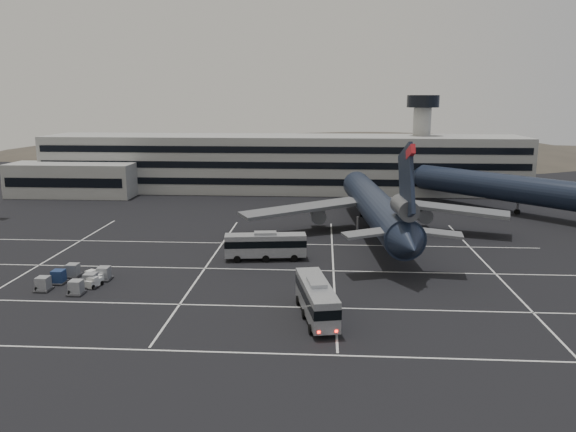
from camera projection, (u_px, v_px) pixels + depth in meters
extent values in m
plane|color=black|center=(243.00, 278.00, 74.37)|extent=(260.00, 260.00, 0.00)
cube|color=silver|center=(210.00, 352.00, 52.89)|extent=(90.00, 0.25, 0.01)
cube|color=silver|center=(231.00, 306.00, 64.60)|extent=(90.00, 0.25, 0.01)
cube|color=silver|center=(247.00, 269.00, 78.27)|extent=(90.00, 0.25, 0.01)
cube|color=silver|center=(259.00, 244.00, 91.94)|extent=(90.00, 0.25, 0.01)
cube|color=silver|center=(46.00, 261.00, 82.09)|extent=(0.25, 55.00, 0.01)
cube|color=silver|center=(208.00, 264.00, 80.60)|extent=(0.25, 55.00, 0.01)
cube|color=silver|center=(333.00, 267.00, 79.47)|extent=(0.25, 55.00, 0.01)
cube|color=silver|center=(491.00, 270.00, 78.10)|extent=(0.25, 55.00, 0.01)
cube|color=gray|center=(283.00, 163.00, 143.19)|extent=(120.00, 18.00, 14.00)
cube|color=black|center=(280.00, 182.00, 135.09)|extent=(118.00, 0.20, 1.60)
cube|color=black|center=(280.00, 165.00, 134.25)|extent=(118.00, 0.20, 1.60)
cube|color=black|center=(280.00, 150.00, 133.49)|extent=(118.00, 0.20, 1.60)
cube|color=gray|center=(73.00, 180.00, 135.22)|extent=(30.00, 10.00, 8.00)
cylinder|color=gray|center=(421.00, 148.00, 142.13)|extent=(4.40, 4.40, 22.00)
cylinder|color=black|center=(423.00, 101.00, 139.74)|extent=(8.00, 8.00, 3.00)
ellipsoid|color=#38332B|center=(163.00, 176.00, 246.24)|extent=(196.00, 140.00, 32.00)
ellipsoid|color=#38332B|center=(369.00, 185.00, 241.25)|extent=(252.00, 180.00, 44.00)
ellipsoid|color=#38332B|center=(561.00, 176.00, 235.32)|extent=(168.00, 120.00, 24.00)
cylinder|color=black|center=(375.00, 206.00, 96.59)|extent=(9.34, 48.29, 5.60)
cone|color=black|center=(355.00, 183.00, 122.21)|extent=(5.94, 4.92, 5.60)
cone|color=black|center=(410.00, 246.00, 70.67)|extent=(5.42, 5.38, 5.04)
cube|color=black|center=(406.00, 183.00, 72.55)|extent=(1.24, 9.48, 10.97)
cube|color=red|center=(411.00, 152.00, 70.21)|extent=(0.80, 3.26, 2.24)
cylinder|color=#595B60|center=(404.00, 208.00, 73.73)|extent=(3.16, 6.19, 2.70)
cube|color=slate|center=(371.00, 233.00, 74.88)|extent=(8.11, 5.20, 0.87)
cube|color=slate|center=(434.00, 232.00, 75.00)|extent=(7.86, 4.15, 0.87)
cube|color=slate|center=(302.00, 208.00, 98.53)|extent=(22.14, 14.74, 1.75)
cylinder|color=#595B60|center=(318.00, 214.00, 101.86)|extent=(3.12, 5.69, 2.70)
cube|color=slate|center=(444.00, 208.00, 98.89)|extent=(22.64, 11.86, 1.75)
cylinder|color=#595B60|center=(422.00, 214.00, 102.13)|extent=(3.12, 5.69, 2.70)
cylinder|color=slate|center=(362.00, 206.00, 112.23)|extent=(0.44, 0.44, 3.00)
cylinder|color=black|center=(362.00, 214.00, 112.58)|extent=(0.58, 1.14, 1.10)
cylinder|color=slate|center=(358.00, 225.00, 95.21)|extent=(0.44, 0.44, 3.00)
cylinder|color=black|center=(357.00, 235.00, 95.55)|extent=(0.58, 1.14, 1.10)
cylinder|color=slate|center=(395.00, 225.00, 95.30)|extent=(0.44, 0.44, 3.00)
cylinder|color=black|center=(395.00, 235.00, 95.64)|extent=(0.58, 1.14, 1.10)
cylinder|color=black|center=(519.00, 189.00, 113.70)|extent=(36.87, 38.89, 5.60)
cone|color=black|center=(415.00, 176.00, 133.50)|extent=(7.16, 7.11, 5.60)
cylinder|color=slate|center=(518.00, 204.00, 114.33)|extent=(0.44, 0.44, 3.00)
cylinder|color=black|center=(517.00, 212.00, 114.67)|extent=(1.12, 1.15, 1.10)
cube|color=gray|center=(316.00, 298.00, 60.62)|extent=(5.06, 12.32, 3.28)
cube|color=black|center=(316.00, 295.00, 60.54)|extent=(5.13, 12.39, 1.04)
cube|color=gray|center=(317.00, 282.00, 60.24)|extent=(2.36, 3.56, 0.38)
cylinder|color=black|center=(311.00, 329.00, 56.72)|extent=(0.55, 1.10, 1.05)
cylinder|color=black|center=(337.00, 328.00, 57.08)|extent=(0.55, 1.10, 1.05)
cylinder|color=black|center=(304.00, 314.00, 60.80)|extent=(0.55, 1.10, 1.05)
cylinder|color=black|center=(329.00, 313.00, 61.16)|extent=(0.55, 1.10, 1.05)
cylinder|color=black|center=(298.00, 300.00, 64.87)|extent=(0.55, 1.10, 1.05)
cylinder|color=black|center=(321.00, 299.00, 65.23)|extent=(0.55, 1.10, 1.05)
cube|color=#FF0C05|center=(319.00, 332.00, 54.93)|extent=(0.28, 0.14, 0.24)
cube|color=#FF0C05|center=(336.00, 331.00, 55.16)|extent=(0.28, 0.14, 0.24)
cube|color=gray|center=(265.00, 245.00, 82.45)|extent=(12.12, 4.16, 3.24)
cube|color=black|center=(265.00, 243.00, 82.37)|extent=(12.18, 4.22, 1.03)
cube|color=gray|center=(265.00, 233.00, 82.07)|extent=(3.43, 2.12, 0.38)
cylinder|color=black|center=(294.00, 258.00, 81.73)|extent=(1.07, 0.47, 1.04)
cylinder|color=black|center=(293.00, 253.00, 84.36)|extent=(1.07, 0.47, 1.04)
cylinder|color=black|center=(266.00, 259.00, 81.48)|extent=(1.07, 0.47, 1.04)
cylinder|color=black|center=(265.00, 254.00, 84.12)|extent=(1.07, 0.47, 1.04)
cylinder|color=black|center=(237.00, 259.00, 81.23)|extent=(1.07, 0.47, 1.04)
cylinder|color=black|center=(238.00, 254.00, 83.87)|extent=(1.07, 0.47, 1.04)
cube|color=silver|center=(93.00, 282.00, 70.92)|extent=(1.86, 2.57, 0.94)
cube|color=silver|center=(90.00, 279.00, 70.31)|extent=(1.37, 1.23, 0.52)
cylinder|color=black|center=(85.00, 286.00, 70.41)|extent=(0.39, 0.63, 0.59)
cylinder|color=black|center=(93.00, 287.00, 70.02)|extent=(0.39, 0.63, 0.59)
cylinder|color=black|center=(94.00, 282.00, 71.94)|extent=(0.39, 0.63, 0.59)
cylinder|color=black|center=(102.00, 283.00, 71.55)|extent=(0.39, 0.63, 0.59)
cube|color=silver|center=(96.00, 277.00, 73.12)|extent=(2.71, 2.18, 0.97)
cube|color=silver|center=(98.00, 273.00, 72.73)|extent=(1.38, 1.49, 0.54)
cylinder|color=black|center=(97.00, 281.00, 72.26)|extent=(0.65, 0.47, 0.61)
cylinder|color=black|center=(104.00, 279.00, 73.29)|extent=(0.65, 0.47, 0.61)
cylinder|color=black|center=(87.00, 279.00, 73.07)|extent=(0.65, 0.47, 0.61)
cylinder|color=black|center=(94.00, 277.00, 74.10)|extent=(0.65, 0.47, 0.61)
cube|color=#2D2D30|center=(44.00, 289.00, 69.62)|extent=(2.23, 2.45, 0.17)
cylinder|color=black|center=(44.00, 290.00, 69.63)|extent=(0.10, 0.19, 0.19)
cube|color=#92959A|center=(43.00, 283.00, 69.44)|extent=(1.77, 1.77, 1.53)
cube|color=#2D2D30|center=(77.00, 293.00, 68.30)|extent=(2.23, 2.45, 0.17)
cylinder|color=black|center=(77.00, 294.00, 68.31)|extent=(0.10, 0.19, 0.19)
cube|color=#92959A|center=(76.00, 286.00, 68.12)|extent=(1.77, 1.77, 1.53)
cube|color=#2D2D30|center=(59.00, 282.00, 72.31)|extent=(2.23, 2.45, 0.17)
cylinder|color=black|center=(59.00, 283.00, 72.32)|extent=(0.10, 0.19, 0.19)
cube|color=navy|center=(59.00, 276.00, 72.13)|extent=(1.77, 1.77, 1.53)
cube|color=#2D2D30|center=(91.00, 286.00, 70.99)|extent=(2.23, 2.45, 0.17)
cylinder|color=black|center=(91.00, 286.00, 71.00)|extent=(0.10, 0.19, 0.19)
cube|color=#92959A|center=(91.00, 279.00, 70.81)|extent=(1.77, 1.77, 1.53)
cube|color=#2D2D30|center=(73.00, 276.00, 75.00)|extent=(2.23, 2.45, 0.17)
cylinder|color=black|center=(73.00, 276.00, 75.01)|extent=(0.10, 0.19, 0.19)
cube|color=#92959A|center=(73.00, 269.00, 74.82)|extent=(1.77, 1.77, 1.53)
cube|color=#2D2D30|center=(104.00, 279.00, 73.68)|extent=(2.23, 2.45, 0.17)
cylinder|color=black|center=(104.00, 279.00, 73.69)|extent=(0.10, 0.19, 0.19)
cube|color=#92959A|center=(104.00, 273.00, 73.50)|extent=(1.77, 1.77, 1.53)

